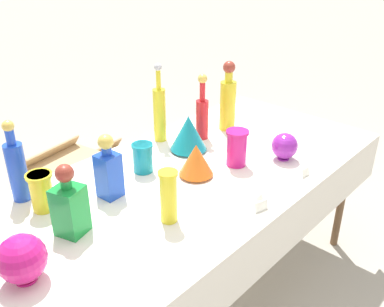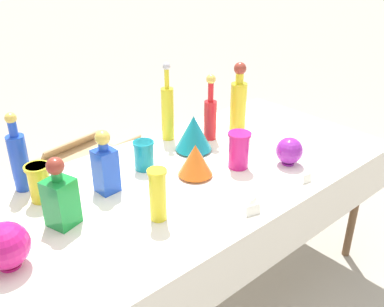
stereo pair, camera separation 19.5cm
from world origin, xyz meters
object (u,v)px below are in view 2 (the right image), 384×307
Objects in this scene: tall_bottle_2 at (238,102)px; cardboard_box_behind_left at (83,177)px; tall_bottle_1 at (210,114)px; square_decanter_0 at (105,165)px; tall_bottle_0 at (19,159)px; round_bowl_0 at (289,151)px; slender_vase_2 at (239,149)px; square_decanter_1 at (60,197)px; tall_bottle_4 at (168,110)px; slender_vase_1 at (39,182)px; fluted_vase_1 at (195,160)px; slender_vase_0 at (158,193)px; round_bowl_1 at (6,246)px; cardboard_box_behind_right at (125,174)px; fluted_vase_0 at (194,133)px; slender_vase_3 at (144,154)px.

cardboard_box_behind_left is at bearing 114.59° from tall_bottle_2.
tall_bottle_1 is 1.26× the size of square_decanter_0.
tall_bottle_0 reaches higher than round_bowl_0.
slender_vase_2 is 0.25m from round_bowl_0.
tall_bottle_4 is at bearing 23.76° from square_decanter_1.
fluted_vase_1 is (0.62, -0.27, -0.01)m from slender_vase_1.
tall_bottle_4 is 3.09× the size of round_bowl_0.
slender_vase_0 reaches higher than round_bowl_0.
fluted_vase_1 is 1.45m from cardboard_box_behind_left.
slender_vase_0 reaches higher than round_bowl_1.
round_bowl_0 is (1.03, -0.48, -0.02)m from slender_vase_1.
tall_bottle_0 is 1.25× the size of square_decanter_1.
cardboard_box_behind_right is at bearing 77.32° from tall_bottle_4.
tall_bottle_1 reaches higher than cardboard_box_behind_right.
round_bowl_0 is at bearing -86.82° from cardboard_box_behind_right.
square_decanter_0 is 1.61× the size of slender_vase_2.
square_decanter_0 is 1.39m from cardboard_box_behind_left.
fluted_vase_0 is at bearing -83.38° from cardboard_box_behind_left.
cardboard_box_behind_left is (0.91, 1.33, -0.67)m from round_bowl_1.
tall_bottle_2 is 2.38× the size of round_bowl_1.
slender_vase_0 reaches higher than slender_vase_3.
fluted_vase_0 is 1.23m from cardboard_box_behind_right.
slender_vase_0 is at bearing -11.61° from round_bowl_1.
slender_vase_0 is at bearing -154.88° from fluted_vase_1.
cardboard_box_behind_left is at bearing 105.80° from tall_bottle_1.
tall_bottle_1 is 0.95m from slender_vase_1.
square_decanter_1 reaches higher than round_bowl_0.
round_bowl_1 is at bearing 172.64° from round_bowl_0.
slender_vase_0 reaches higher than fluted_vase_1.
round_bowl_0 is at bearing -24.88° from square_decanter_0.
tall_bottle_1 is 1.24m from round_bowl_1.
slender_vase_0 is at bearing -104.55° from cardboard_box_behind_left.
fluted_vase_1 is (0.37, -0.16, -0.04)m from square_decanter_0.
square_decanter_0 is 0.47× the size of cardboard_box_behind_left.
tall_bottle_1 is 2.25× the size of fluted_vase_1.
slender_vase_1 is at bearing 178.87° from tall_bottle_1.
cardboard_box_behind_right is at bearing 80.17° from fluted_vase_0.
fluted_vase_0 is at bearing 5.01° from square_decanter_0.
slender_vase_1 reaches higher than slender_vase_3.
round_bowl_1 is at bearing -117.12° from tall_bottle_0.
slender_vase_2 is 1.27× the size of slender_vase_3.
fluted_vase_0 is at bearing 35.63° from slender_vase_0.
tall_bottle_4 is (-0.36, 0.17, -0.01)m from tall_bottle_2.
round_bowl_1 reaches higher than cardboard_box_behind_left.
fluted_vase_0 is (-0.36, -0.03, -0.07)m from tall_bottle_2.
square_decanter_0 is at bearing -110.17° from cardboard_box_behind_left.
round_bowl_0 is 1.56m from cardboard_box_behind_right.
square_decanter_0 is at bearing -124.60° from cardboard_box_behind_right.
slender_vase_2 is (0.84, -0.13, -0.02)m from square_decanter_1.
fluted_vase_1 is at bearing -33.02° from tall_bottle_0.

